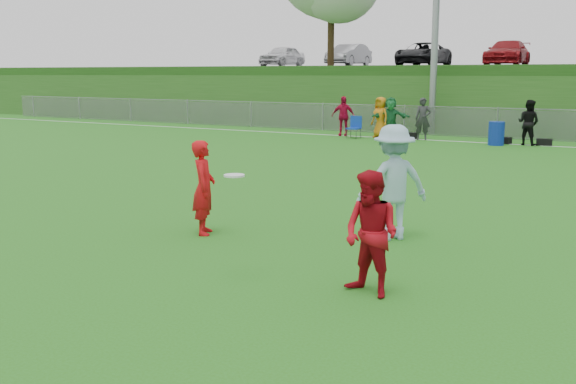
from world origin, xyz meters
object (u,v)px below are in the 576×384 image
Objects in this scene: player_red_left at (204,188)px; frisbee at (234,176)px; recycling_bin at (496,133)px; player_blue at (393,182)px; player_red_center at (371,234)px.

player_red_left is 5.88× the size of frisbee.
recycling_bin is at bearing -35.06° from player_red_left.
recycling_bin is (-1.37, 15.05, -0.49)m from player_blue.
player_red_left is 3.11m from player_blue.
player_red_center is at bearing -83.31° from recycling_bin.
recycling_bin is (-0.35, 18.09, -0.95)m from frisbee.
recycling_bin is at bearing -128.80° from player_blue.
player_blue is 2.11× the size of recycling_bin.
player_red_left is at bearing 135.19° from frisbee.
frisbee is at bearing 27.46° from player_blue.
player_blue is at bearing -96.84° from player_red_left.
frisbee is (-1.02, -3.04, 0.46)m from player_blue.
player_red_left is 1.79× the size of recycling_bin.
player_red_left is 2.67m from frisbee.
frisbee is (-1.73, -0.34, 0.62)m from player_red_center.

